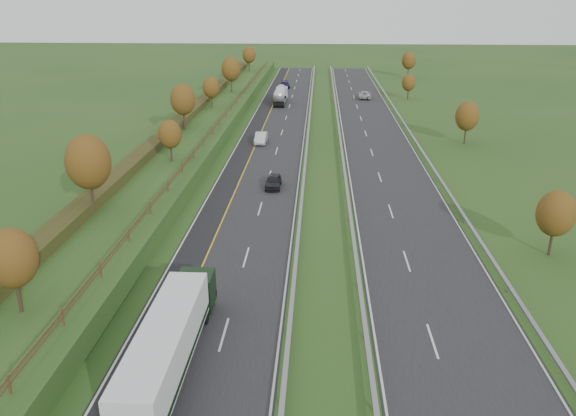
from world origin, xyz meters
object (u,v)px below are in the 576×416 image
at_px(box_lorry, 170,341).
at_px(car_oncoming, 365,95).
at_px(car_dark_near, 273,181).
at_px(car_silver_mid, 261,138).
at_px(car_small_far, 285,85).
at_px(road_tanker, 280,94).

xyz_separation_m(box_lorry, car_oncoming, (18.64, 98.34, -1.49)).
bearing_deg(car_dark_near, car_silver_mid, 100.46).
distance_m(car_dark_near, car_small_far, 77.33).
bearing_deg(car_silver_mid, car_oncoming, 65.86).
relative_size(box_lorry, car_oncoming, 2.83).
bearing_deg(car_dark_near, car_small_far, 93.23).
xyz_separation_m(road_tanker, car_dark_near, (2.98, -56.00, -1.07)).
xyz_separation_m(box_lorry, car_small_far, (0.05, 112.71, -1.53)).
distance_m(box_lorry, car_oncoming, 100.10).
height_order(road_tanker, car_oncoming, road_tanker).
bearing_deg(car_dark_near, road_tanker, 93.85).
bearing_deg(road_tanker, box_lorry, -90.21).
xyz_separation_m(car_silver_mid, car_oncoming, (18.97, 41.44, -0.01)).
relative_size(road_tanker, car_dark_near, 2.54).
relative_size(road_tanker, car_small_far, 2.13).
bearing_deg(box_lorry, road_tanker, 89.79).
xyz_separation_m(car_dark_near, car_oncoming, (15.32, 62.89, 0.05)).
height_order(car_dark_near, car_oncoming, car_oncoming).
bearing_deg(car_oncoming, box_lorry, 82.53).
bearing_deg(car_dark_near, car_oncoming, 77.11).
height_order(box_lorry, car_silver_mid, box_lorry).
xyz_separation_m(road_tanker, car_silver_mid, (-0.67, -34.55, -1.01)).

